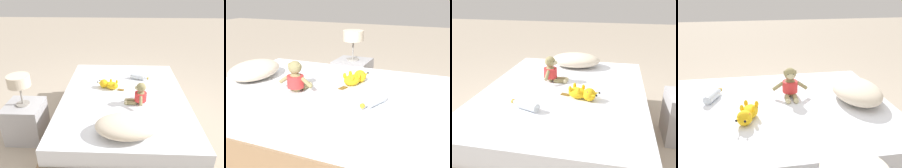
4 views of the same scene
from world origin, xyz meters
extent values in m
plane|color=#B7A893|center=(0.00, 0.00, 0.00)|extent=(16.00, 16.00, 0.00)
cube|color=#846647|center=(0.00, 0.00, 0.15)|extent=(1.39, 1.88, 0.29)
cube|color=white|center=(0.00, 0.00, 0.38)|extent=(1.34, 1.83, 0.16)
ellipsoid|color=beige|center=(-0.01, 0.68, 0.53)|extent=(0.53, 0.37, 0.15)
ellipsoid|color=#8E8456|center=(-0.17, 0.18, 0.53)|extent=(0.11, 0.11, 0.15)
cylinder|color=red|center=(-0.17, 0.18, 0.54)|extent=(0.13, 0.13, 0.09)
sphere|color=#8E8456|center=(-0.17, 0.18, 0.64)|extent=(0.10, 0.10, 0.10)
ellipsoid|color=#C1B789|center=(-0.13, 0.18, 0.64)|extent=(0.05, 0.06, 0.04)
sphere|color=black|center=(-0.13, 0.20, 0.65)|extent=(0.01, 0.01, 0.01)
sphere|color=black|center=(-0.13, 0.16, 0.65)|extent=(0.01, 0.01, 0.01)
cylinder|color=#8E8456|center=(-0.16, 0.23, 0.66)|extent=(0.03, 0.01, 0.03)
cylinder|color=#8E8456|center=(-0.17, 0.14, 0.66)|extent=(0.03, 0.01, 0.03)
cylinder|color=#8E8456|center=(-0.16, 0.28, 0.54)|extent=(0.03, 0.10, 0.08)
cylinder|color=#8E8456|center=(-0.17, 0.09, 0.54)|extent=(0.03, 0.10, 0.08)
cylinder|color=#8E8456|center=(-0.07, 0.21, 0.48)|extent=(0.10, 0.04, 0.04)
cylinder|color=#8E8456|center=(-0.07, 0.15, 0.48)|extent=(0.10, 0.04, 0.04)
sphere|color=#C1B789|center=(-0.02, 0.20, 0.48)|extent=(0.04, 0.04, 0.04)
sphere|color=#C1B789|center=(-0.02, 0.14, 0.48)|extent=(0.04, 0.04, 0.04)
ellipsoid|color=yellow|center=(0.14, -0.15, 0.50)|extent=(0.18, 0.15, 0.08)
sphere|color=yellow|center=(0.24, -0.18, 0.51)|extent=(0.10, 0.10, 0.10)
cone|color=yellow|center=(0.28, -0.17, 0.52)|extent=(0.07, 0.05, 0.05)
sphere|color=black|center=(0.31, -0.17, 0.53)|extent=(0.02, 0.02, 0.02)
cone|color=yellow|center=(0.27, -0.22, 0.52)|extent=(0.07, 0.05, 0.05)
sphere|color=black|center=(0.29, -0.23, 0.53)|extent=(0.02, 0.02, 0.02)
sphere|color=red|center=(0.24, -0.15, 0.54)|extent=(0.02, 0.02, 0.02)
sphere|color=red|center=(0.23, -0.21, 0.54)|extent=(0.02, 0.02, 0.02)
ellipsoid|color=yellow|center=(0.18, -0.12, 0.54)|extent=(0.04, 0.04, 0.05)
ellipsoid|color=yellow|center=(0.15, -0.20, 0.54)|extent=(0.04, 0.04, 0.05)
ellipsoid|color=yellow|center=(0.11, -0.10, 0.54)|extent=(0.04, 0.04, 0.05)
ellipsoid|color=yellow|center=(0.08, -0.17, 0.54)|extent=(0.04, 0.04, 0.05)
cube|color=brown|center=(0.03, -0.11, 0.46)|extent=(0.08, 0.06, 0.01)
cylinder|color=silver|center=(-0.17, -0.43, 0.49)|extent=(0.18, 0.12, 0.07)
cylinder|color=silver|center=(-0.27, -0.39, 0.49)|extent=(0.06, 0.04, 0.03)
cylinder|color=gold|center=(-0.30, -0.38, 0.49)|extent=(0.02, 0.04, 0.03)
camera|label=1|loc=(0.04, 2.19, 1.64)|focal=35.99mm
camera|label=2|loc=(-1.82, -0.86, 1.17)|focal=44.70mm
camera|label=3|loc=(0.41, -1.95, 1.27)|focal=40.57mm
camera|label=4|loc=(1.67, -0.13, 1.31)|focal=40.47mm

